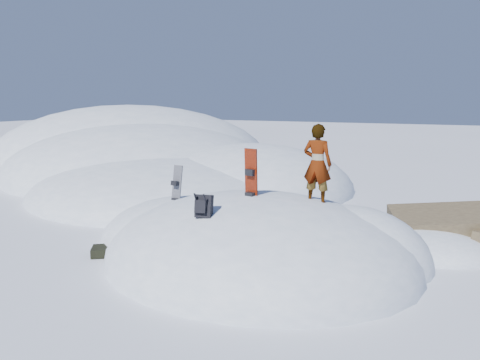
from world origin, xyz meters
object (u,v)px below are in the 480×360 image
at_px(backpack, 204,206).
at_px(snowboard_red, 251,186).
at_px(snowboard_dark, 176,194).
at_px(person, 317,164).

bearing_deg(backpack, snowboard_red, 58.86).
relative_size(snowboard_dark, person, 0.83).
height_order(snowboard_red, backpack, snowboard_red).
bearing_deg(snowboard_dark, snowboard_red, -3.54).
bearing_deg(person, snowboard_dark, 5.10).
distance_m(snowboard_dark, person, 3.66).
bearing_deg(person, snowboard_red, 29.25).
height_order(snowboard_red, person, person).
bearing_deg(snowboard_dark, person, 10.85).
bearing_deg(snowboard_red, snowboard_dark, 179.80).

